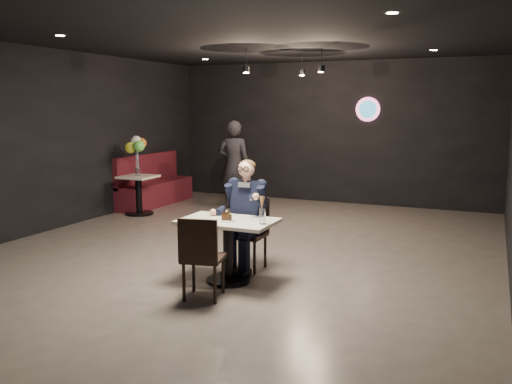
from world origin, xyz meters
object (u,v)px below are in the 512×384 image
at_px(side_table, 139,194).
at_px(sundae_glass, 262,216).
at_px(chair_near, 204,256).
at_px(balloon_vase, 138,172).
at_px(chair_far, 248,234).
at_px(passerby, 234,165).
at_px(seated_man, 248,214).
at_px(main_table, 228,251).
at_px(booth_bench, 155,180).

bearing_deg(side_table, sundae_glass, -37.84).
relative_size(chair_near, balloon_vase, 6.07).
bearing_deg(chair_far, side_table, 144.79).
bearing_deg(passerby, seated_man, 109.33).
height_order(main_table, sundae_glass, sundae_glass).
distance_m(main_table, side_table, 4.50).
bearing_deg(chair_near, passerby, 99.68).
bearing_deg(chair_far, seated_man, 0.00).
distance_m(main_table, chair_near, 0.59).
relative_size(sundae_glass, passerby, 0.10).
height_order(main_table, balloon_vase, balloon_vase).
bearing_deg(side_table, passerby, 42.30).
bearing_deg(passerby, sundae_glass, 110.71).
height_order(sundae_glass, balloon_vase, sundae_glass).
height_order(booth_bench, side_table, booth_bench).
bearing_deg(balloon_vase, side_table, 0.00).
relative_size(main_table, side_table, 1.42).
bearing_deg(passerby, side_table, 33.29).
relative_size(chair_near, sundae_glass, 5.25).
height_order(chair_near, balloon_vase, chair_near).
xyz_separation_m(chair_far, seated_man, (0.00, 0.00, 0.26)).
relative_size(side_table, passerby, 0.43).
height_order(chair_far, seated_man, seated_man).
relative_size(sundae_glass, booth_bench, 0.08).
bearing_deg(seated_man, side_table, 144.79).
distance_m(chair_far, side_table, 4.16).
xyz_separation_m(booth_bench, balloon_vase, (0.30, -1.00, 0.29)).
relative_size(chair_far, passerby, 0.51).
bearing_deg(main_table, side_table, 139.07).
bearing_deg(passerby, chair_far, 109.33).
distance_m(chair_far, seated_man, 0.26).
bearing_deg(passerby, chair_near, 103.39).
bearing_deg(sundae_glass, chair_near, -130.24).
relative_size(main_table, booth_bench, 0.52).
bearing_deg(sundae_glass, side_table, 142.16).
distance_m(main_table, seated_man, 0.65).
relative_size(sundae_glass, balloon_vase, 1.16).
bearing_deg(main_table, booth_bench, 133.14).
relative_size(chair_near, passerby, 0.51).
xyz_separation_m(main_table, side_table, (-3.40, 2.95, 0.01)).
xyz_separation_m(chair_far, sundae_glass, (0.46, -0.60, 0.38)).
distance_m(chair_near, sundae_glass, 0.80).
distance_m(seated_man, side_table, 4.18).
xyz_separation_m(seated_man, passerby, (-1.99, 3.69, 0.17)).
relative_size(booth_bench, side_table, 2.76).
height_order(main_table, chair_far, chair_far).
distance_m(booth_bench, side_table, 1.05).
relative_size(main_table, chair_near, 1.20).
bearing_deg(seated_man, chair_near, -90.00).
height_order(chair_far, booth_bench, booth_bench).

